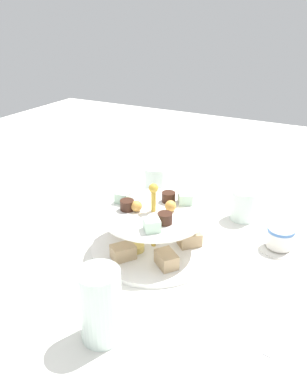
% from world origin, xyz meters
% --- Properties ---
extents(ground_plane, '(2.40, 2.40, 0.00)m').
position_xyz_m(ground_plane, '(0.00, 0.00, 0.00)').
color(ground_plane, silver).
extents(tiered_serving_stand, '(0.27, 0.27, 0.16)m').
position_xyz_m(tiered_serving_stand, '(0.00, -0.00, 0.04)').
color(tiered_serving_stand, white).
rests_on(tiered_serving_stand, ground_plane).
extents(water_glass_tall_right, '(0.07, 0.07, 0.13)m').
position_xyz_m(water_glass_tall_right, '(0.26, 0.04, 0.06)').
color(water_glass_tall_right, silver).
rests_on(water_glass_tall_right, ground_plane).
extents(water_glass_short_left, '(0.06, 0.06, 0.08)m').
position_xyz_m(water_glass_short_left, '(-0.23, 0.13, 0.04)').
color(water_glass_short_left, silver).
rests_on(water_glass_short_left, ground_plane).
extents(teacup_with_saucer, '(0.09, 0.09, 0.05)m').
position_xyz_m(teacup_with_saucer, '(-0.13, 0.24, 0.02)').
color(teacup_with_saucer, white).
rests_on(teacup_with_saucer, ground_plane).
extents(butter_knife_left, '(0.16, 0.08, 0.00)m').
position_xyz_m(butter_knife_left, '(0.10, -0.30, 0.00)').
color(butter_knife_left, silver).
rests_on(butter_knife_left, ground_plane).
extents(butter_knife_right, '(0.17, 0.04, 0.00)m').
position_xyz_m(butter_knife_right, '(0.09, 0.30, 0.00)').
color(butter_knife_right, silver).
rests_on(butter_knife_right, ground_plane).
extents(water_glass_mid_back, '(0.06, 0.06, 0.10)m').
position_xyz_m(water_glass_mid_back, '(-0.21, -0.11, 0.05)').
color(water_glass_mid_back, silver).
rests_on(water_glass_mid_back, ground_plane).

